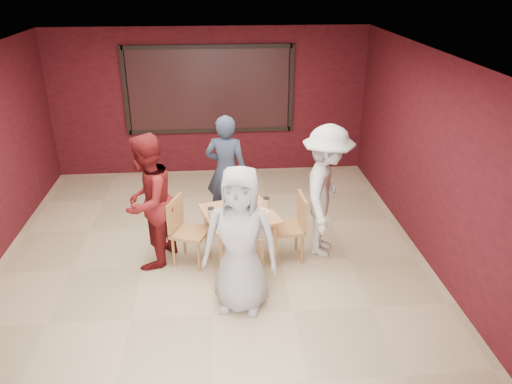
{
  "coord_description": "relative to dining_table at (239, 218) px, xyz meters",
  "views": [
    {
      "loc": [
        0.13,
        -5.93,
        3.79
      ],
      "look_at": [
        0.62,
        0.11,
        1.03
      ],
      "focal_mm": 35.0,
      "sensor_mm": 36.0,
      "label": 1
    }
  ],
  "objects": [
    {
      "name": "dining_table",
      "position": [
        0.0,
        0.0,
        0.0
      ],
      "size": [
        1.14,
        1.14,
        0.88
      ],
      "color": "tan",
      "rests_on": "floor"
    },
    {
      "name": "diner_front",
      "position": [
        -0.04,
        -1.06,
        0.26
      ],
      "size": [
        0.99,
        0.76,
        1.81
      ],
      "primitive_type": "imported",
      "rotation": [
        0.0,
        0.0,
        -0.22
      ],
      "color": "#AEAEAE",
      "rests_on": "floor"
    },
    {
      "name": "diner_back",
      "position": [
        -0.14,
        1.11,
        0.25
      ],
      "size": [
        0.74,
        0.57,
        1.79
      ],
      "primitive_type": "imported",
      "rotation": [
        0.0,
        0.0,
        2.89
      ],
      "color": "#2A364C",
      "rests_on": "floor"
    },
    {
      "name": "floor",
      "position": [
        -0.39,
        -0.11,
        -0.64
      ],
      "size": [
        7.0,
        7.0,
        0.0
      ],
      "primitive_type": "plane",
      "color": "tan",
      "rests_on": "ground"
    },
    {
      "name": "diner_left",
      "position": [
        -1.22,
        0.02,
        0.29
      ],
      "size": [
        0.98,
        1.1,
        1.86
      ],
      "primitive_type": "imported",
      "rotation": [
        0.0,
        0.0,
        -1.93
      ],
      "color": "maroon",
      "rests_on": "floor"
    },
    {
      "name": "chair_back",
      "position": [
        0.06,
        0.81,
        -0.19
      ],
      "size": [
        0.42,
        0.42,
        0.8
      ],
      "color": "#A56740",
      "rests_on": "floor"
    },
    {
      "name": "window_blinds",
      "position": [
        -0.39,
        3.34,
        1.01
      ],
      "size": [
        3.0,
        0.02,
        1.5
      ],
      "primitive_type": "cube",
      "color": "black"
    },
    {
      "name": "diner_right",
      "position": [
        1.21,
        0.12,
        0.3
      ],
      "size": [
        1.06,
        1.38,
        1.89
      ],
      "primitive_type": "imported",
      "rotation": [
        0.0,
        0.0,
        1.24
      ],
      "color": "silver",
      "rests_on": "floor"
    },
    {
      "name": "chair_front",
      "position": [
        0.06,
        -0.76,
        -0.19
      ],
      "size": [
        0.44,
        0.44,
        0.81
      ],
      "color": "#A56740",
      "rests_on": "floor"
    },
    {
      "name": "chair_left",
      "position": [
        -0.75,
        -0.0,
        -0.11
      ],
      "size": [
        0.59,
        0.59,
        0.95
      ],
      "color": "#A56740",
      "rests_on": "floor"
    },
    {
      "name": "chair_right",
      "position": [
        0.74,
        -0.01,
        -0.1
      ],
      "size": [
        0.49,
        0.49,
        0.95
      ],
      "color": "#A56740",
      "rests_on": "floor"
    }
  ]
}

